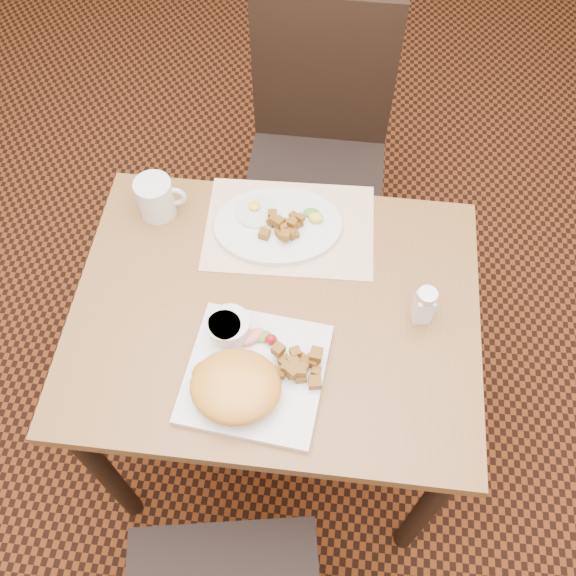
% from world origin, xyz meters
% --- Properties ---
extents(ground, '(8.00, 8.00, 0.00)m').
position_xyz_m(ground, '(0.00, 0.00, 0.00)').
color(ground, black).
rests_on(ground, ground).
extents(table, '(0.90, 0.70, 0.75)m').
position_xyz_m(table, '(0.00, 0.00, 0.64)').
color(table, brown).
rests_on(table, ground).
extents(chair_far, '(0.42, 0.43, 0.97)m').
position_xyz_m(chair_far, '(0.04, 0.71, 0.54)').
color(chair_far, black).
rests_on(chair_far, ground).
extents(placemat, '(0.41, 0.30, 0.00)m').
position_xyz_m(placemat, '(0.01, 0.23, 0.75)').
color(placemat, white).
rests_on(placemat, table).
extents(plate_square, '(0.31, 0.31, 0.02)m').
position_xyz_m(plate_square, '(-0.02, -0.16, 0.76)').
color(plate_square, silver).
rests_on(plate_square, table).
extents(plate_oval, '(0.33, 0.27, 0.02)m').
position_xyz_m(plate_oval, '(-0.02, 0.22, 0.76)').
color(plate_oval, silver).
rests_on(plate_oval, placemat).
extents(hollandaise_mound, '(0.19, 0.16, 0.07)m').
position_xyz_m(hollandaise_mound, '(-0.05, -0.21, 0.80)').
color(hollandaise_mound, orange).
rests_on(hollandaise_mound, plate_square).
extents(ramekin, '(0.09, 0.09, 0.05)m').
position_xyz_m(ramekin, '(-0.09, -0.08, 0.79)').
color(ramekin, silver).
rests_on(ramekin, plate_square).
extents(garnish_sq, '(0.09, 0.06, 0.03)m').
position_xyz_m(garnish_sq, '(-0.02, -0.09, 0.78)').
color(garnish_sq, '#387223').
rests_on(garnish_sq, plate_square).
extents(fried_egg, '(0.10, 0.10, 0.02)m').
position_xyz_m(fried_egg, '(-0.08, 0.25, 0.77)').
color(fried_egg, white).
rests_on(fried_egg, plate_oval).
extents(garnish_ov, '(0.05, 0.05, 0.02)m').
position_xyz_m(garnish_ov, '(0.06, 0.25, 0.78)').
color(garnish_ov, '#387223').
rests_on(garnish_ov, plate_oval).
extents(salt_shaker, '(0.05, 0.05, 0.10)m').
position_xyz_m(salt_shaker, '(0.32, 0.02, 0.80)').
color(salt_shaker, white).
rests_on(salt_shaker, table).
extents(coffee_mug, '(0.12, 0.09, 0.10)m').
position_xyz_m(coffee_mug, '(-0.31, 0.24, 0.80)').
color(coffee_mug, silver).
rests_on(coffee_mug, table).
extents(home_fries_sq, '(0.12, 0.09, 0.04)m').
position_xyz_m(home_fries_sq, '(0.06, -0.15, 0.78)').
color(home_fries_sq, '#8C5816').
rests_on(home_fries_sq, plate_square).
extents(home_fries_ov, '(0.10, 0.10, 0.04)m').
position_xyz_m(home_fries_ov, '(-0.00, 0.21, 0.78)').
color(home_fries_ov, '#8C5816').
rests_on(home_fries_ov, plate_oval).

